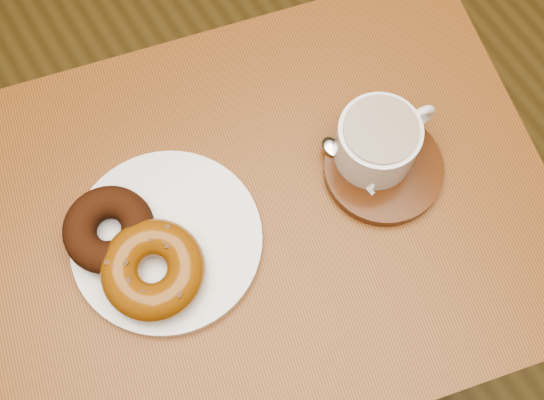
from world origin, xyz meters
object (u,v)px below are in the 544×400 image
cafe_table (260,239)px  saucer (383,168)px  donut_plate (167,240)px  coffee_cup (379,141)px

cafe_table → saucer: 0.20m
saucer → donut_plate: bearing=167.6°
cafe_table → donut_plate: (-0.11, 0.03, 0.12)m
cafe_table → coffee_cup: bearing=9.0°
cafe_table → donut_plate: 0.16m
saucer → coffee_cup: coffee_cup is taller
donut_plate → saucer: size_ratio=1.55×
donut_plate → coffee_cup: bearing=-8.1°
cafe_table → donut_plate: size_ratio=3.62×
cafe_table → coffee_cup: 0.23m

